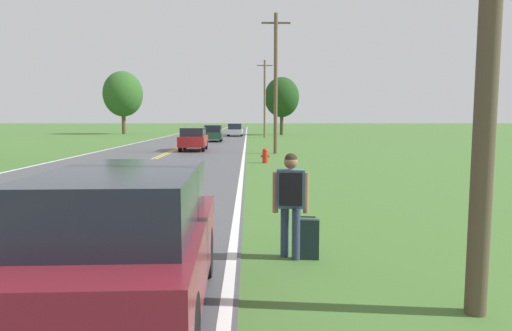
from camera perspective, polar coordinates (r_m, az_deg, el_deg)
hitchhiker_person at (r=7.25m, az=4.35°, el=-3.66°), size 0.57×0.44×1.70m
suitcase at (r=7.41m, az=6.36°, el=-9.13°), size 0.40×0.17×0.70m
fire_hydrant at (r=22.92m, az=1.15°, el=1.27°), size 0.44×0.28×0.75m
utility_pole_midground at (r=29.13m, az=2.48°, el=10.40°), size 1.80×0.24×8.73m
utility_pole_far at (r=53.04m, az=1.09°, el=8.45°), size 1.80×0.24×8.85m
tree_left_verge at (r=61.82m, az=3.24°, el=8.51°), size 4.64×4.64×7.73m
tree_mid_treeline at (r=67.88m, az=-16.30°, el=8.57°), size 5.54×5.54×8.85m
car_maroon_van_nearest at (r=5.44m, az=-16.12°, el=-8.75°), size 1.95×4.00×1.67m
car_red_hatchback_approaching at (r=32.00m, az=-7.82°, el=3.39°), size 1.80×4.06×1.59m
car_dark_green_hatchback_mid_near at (r=44.43m, az=-5.37°, el=4.08°), size 1.82×4.32×1.58m
car_silver_sedan_mid_far at (r=57.35m, az=-2.64°, el=4.48°), size 1.93×4.36×1.57m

